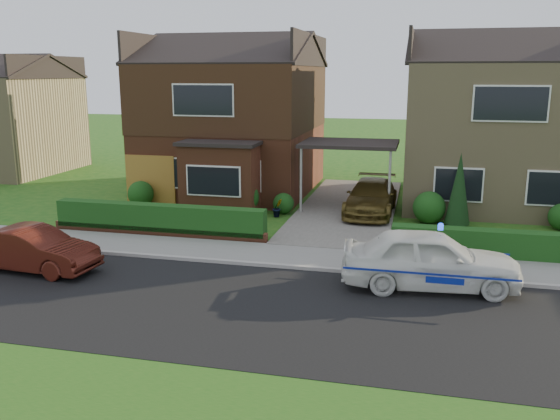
% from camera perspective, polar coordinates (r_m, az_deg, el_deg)
% --- Properties ---
extents(ground, '(120.00, 120.00, 0.00)m').
position_cam_1_polar(ground, '(14.11, 0.97, -9.79)').
color(ground, '#1B5316').
rests_on(ground, ground).
extents(road, '(60.00, 6.00, 0.02)m').
position_cam_1_polar(road, '(14.11, 0.97, -9.79)').
color(road, black).
rests_on(road, ground).
extents(kerb, '(60.00, 0.16, 0.12)m').
position_cam_1_polar(kerb, '(16.88, 3.23, -5.66)').
color(kerb, '#9E9993').
rests_on(kerb, ground).
extents(sidewalk, '(60.00, 2.00, 0.10)m').
position_cam_1_polar(sidewalk, '(17.87, 3.83, -4.63)').
color(sidewalk, slate).
rests_on(sidewalk, ground).
extents(driveway, '(3.80, 12.00, 0.12)m').
position_cam_1_polar(driveway, '(24.46, 6.56, 0.21)').
color(driveway, '#666059').
rests_on(driveway, ground).
extents(house_left, '(7.50, 9.53, 7.25)m').
position_cam_1_polar(house_left, '(27.99, -4.47, 9.65)').
color(house_left, brown).
rests_on(house_left, ground).
extents(house_right, '(7.50, 8.06, 7.25)m').
position_cam_1_polar(house_right, '(26.91, 20.07, 8.45)').
color(house_right, tan).
rests_on(house_right, ground).
extents(carport_link, '(3.80, 3.00, 2.77)m').
position_cam_1_polar(carport_link, '(23.98, 6.71, 6.25)').
color(carport_link, black).
rests_on(carport_link, ground).
extents(garage_door, '(2.20, 0.10, 2.10)m').
position_cam_1_polar(garage_door, '(25.59, -12.35, 2.83)').
color(garage_door, '#8E601F').
rests_on(garage_door, ground).
extents(dwarf_wall, '(7.70, 0.25, 0.36)m').
position_cam_1_polar(dwarf_wall, '(20.63, -11.67, -2.07)').
color(dwarf_wall, brown).
rests_on(dwarf_wall, ground).
extents(hedge_left, '(7.50, 0.55, 0.90)m').
position_cam_1_polar(hedge_left, '(20.81, -11.47, -2.44)').
color(hedge_left, '#163B12').
rests_on(hedge_left, ground).
extents(hedge_right, '(7.50, 0.55, 0.80)m').
position_cam_1_polar(hedge_right, '(19.09, 21.97, -4.57)').
color(hedge_right, '#163B12').
rests_on(hedge_right, ground).
extents(shrub_left_far, '(1.08, 1.08, 1.08)m').
position_cam_1_polar(shrub_left_far, '(25.39, -13.26, 1.53)').
color(shrub_left_far, '#163B12').
rests_on(shrub_left_far, ground).
extents(shrub_left_mid, '(1.32, 1.32, 1.32)m').
position_cam_1_polar(shrub_left_mid, '(23.52, -3.63, 1.25)').
color(shrub_left_mid, '#163B12').
rests_on(shrub_left_mid, ground).
extents(shrub_left_near, '(0.84, 0.84, 0.84)m').
position_cam_1_polar(shrub_left_near, '(23.44, 0.33, 0.63)').
color(shrub_left_near, '#163B12').
rests_on(shrub_left_near, ground).
extents(shrub_right_near, '(1.20, 1.20, 1.20)m').
position_cam_1_polar(shrub_right_near, '(22.63, 14.16, 0.24)').
color(shrub_right_near, '#163B12').
rests_on(shrub_right_near, ground).
extents(conifer_a, '(0.90, 0.90, 2.60)m').
position_cam_1_polar(conifer_a, '(22.33, 16.83, 1.74)').
color(conifer_a, black).
rests_on(conifer_a, ground).
extents(neighbour_left, '(6.50, 7.00, 5.20)m').
position_cam_1_polar(neighbour_left, '(36.76, -25.15, 7.39)').
color(neighbour_left, tan).
rests_on(neighbour_left, ground).
extents(police_car, '(4.17, 4.70, 1.71)m').
position_cam_1_polar(police_car, '(15.81, 14.26, -4.65)').
color(police_car, silver).
rests_on(police_car, ground).
extents(driveway_car, '(1.91, 4.46, 1.28)m').
position_cam_1_polar(driveway_car, '(23.28, 8.76, 1.25)').
color(driveway_car, brown).
rests_on(driveway_car, driveway).
extents(street_car, '(1.62, 3.86, 1.24)m').
position_cam_1_polar(street_car, '(18.07, -22.69, -3.56)').
color(street_car, '#48170F').
rests_on(street_car, ground).
extents(potted_plant_a, '(0.43, 0.32, 0.75)m').
position_cam_1_polar(potted_plant_a, '(21.10, -7.59, -1.03)').
color(potted_plant_a, gray).
rests_on(potted_plant_a, ground).
extents(potted_plant_b, '(0.50, 0.50, 0.71)m').
position_cam_1_polar(potted_plant_b, '(22.91, -0.25, 0.18)').
color(potted_plant_b, gray).
rests_on(potted_plant_b, ground).
extents(potted_plant_c, '(0.58, 0.58, 0.74)m').
position_cam_1_polar(potted_plant_c, '(20.19, -3.28, -1.59)').
color(potted_plant_c, gray).
rests_on(potted_plant_c, ground).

